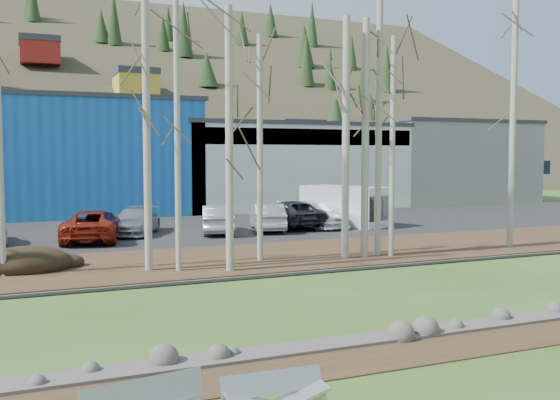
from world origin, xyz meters
name	(u,v)px	position (x,y,z in m)	size (l,w,h in m)	color
ground	(488,383)	(0.00, 0.00, 0.00)	(200.00, 200.00, 0.00)	#30501A
dirt_strip	(421,350)	(0.00, 2.10, 0.01)	(80.00, 1.80, 0.03)	#382616
near_bank_rocks	(396,338)	(0.00, 3.10, 0.00)	(80.00, 0.80, 0.50)	#47423D
river	(318,300)	(0.00, 7.20, 0.00)	(80.00, 8.00, 0.90)	#152232
far_bank_rocks	(267,275)	(0.00, 11.30, 0.00)	(80.00, 0.80, 0.46)	#47423D
far_bank	(238,259)	(0.00, 14.50, 0.07)	(80.00, 7.00, 0.15)	#382616
parking_lot	(177,230)	(0.00, 25.00, 0.07)	(80.00, 14.00, 0.14)	black
building_blue	(49,156)	(-6.00, 39.00, 4.16)	(20.40, 12.24, 8.30)	#1950B0
building_white	(279,165)	(12.00, 38.98, 3.41)	(18.36, 12.24, 6.80)	silver
building_grey	(437,161)	(28.00, 39.00, 3.66)	(14.28, 12.24, 7.30)	gray
hillside	(77,61)	(0.00, 84.00, 17.50)	(160.00, 72.00, 35.00)	#2F291C
bench_damaged	(276,397)	(-4.29, 0.01, 0.38)	(1.73, 0.64, 0.76)	#A2A5A7
dirt_mound	(26,261)	(-7.87, 14.85, 0.46)	(3.21, 2.27, 0.63)	black
birch_2	(147,130)	(-3.81, 13.15, 5.13)	(0.27, 0.27, 9.97)	#A3A195
birch_3	(177,124)	(-2.83, 12.65, 5.36)	(0.21, 0.21, 10.42)	#A3A195
birch_4	(229,140)	(-1.15, 11.96, 4.80)	(0.28, 0.28, 9.29)	#A3A195
birch_5	(260,148)	(0.65, 13.64, 4.51)	(0.23, 0.23, 8.73)	#A3A195
birch_6	(392,147)	(5.95, 12.52, 4.58)	(0.21, 0.21, 8.86)	#A3A195
birch_7	(379,124)	(5.52, 12.88, 5.50)	(0.27, 0.27, 10.69)	#A3A195
birch_8	(365,139)	(4.83, 12.76, 4.91)	(0.29, 0.29, 9.52)	#A3A195
birch_9	(513,124)	(12.36, 12.73, 5.63)	(0.28, 0.28, 10.95)	#A3A195
birch_10	(346,138)	(3.94, 12.76, 4.91)	(0.29, 0.29, 9.52)	#A3A195
car_2	(92,225)	(-4.83, 21.88, 0.89)	(2.47, 5.37, 1.49)	#9D2813
car_3	(135,221)	(-2.50, 23.61, 0.82)	(1.92, 4.72, 1.37)	gray
car_4	(99,226)	(-4.54, 21.66, 0.86)	(1.71, 4.25, 1.45)	#161754
car_5	(267,217)	(4.42, 22.41, 0.88)	(1.57, 4.49, 1.48)	#AFAFB1
car_6	(291,214)	(6.27, 23.36, 0.90)	(2.51, 5.45, 1.52)	black
car_7	(313,214)	(7.46, 22.99, 0.87)	(2.05, 5.04, 1.46)	white
car_8	(218,219)	(1.59, 22.41, 0.88)	(1.57, 4.49, 1.48)	#AFAFB1
van_white	(347,206)	(9.69, 22.99, 1.28)	(3.98, 5.65, 2.28)	white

